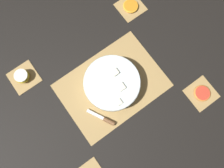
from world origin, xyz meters
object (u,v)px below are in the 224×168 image
at_px(fruit_salad_bowl, 112,84).
at_px(paring_knife, 107,121).
at_px(apple_half, 22,76).
at_px(orange_slice_whole, 131,6).
at_px(grapefruit_slice, 202,93).

bearing_deg(fruit_salad_bowl, paring_knife, 47.01).
distance_m(fruit_salad_bowl, paring_knife, 0.17).
relative_size(apple_half, orange_slice_whole, 0.87).
bearing_deg(grapefruit_slice, paring_knife, -19.84).
distance_m(fruit_salad_bowl, apple_half, 0.42).
bearing_deg(orange_slice_whole, paring_knife, 42.81).
height_order(fruit_salad_bowl, paring_knife, fruit_salad_bowl).
bearing_deg(paring_knife, apple_half, -62.89).
relative_size(orange_slice_whole, grapefruit_slice, 1.02).
bearing_deg(fruit_salad_bowl, apple_half, -41.15).
bearing_deg(apple_half, grapefruit_slice, 138.87).
relative_size(fruit_salad_bowl, apple_half, 3.74).
height_order(apple_half, grapefruit_slice, apple_half).
bearing_deg(orange_slice_whole, fruit_salad_bowl, 41.16).
distance_m(fruit_salad_bowl, grapefruit_slice, 0.42).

